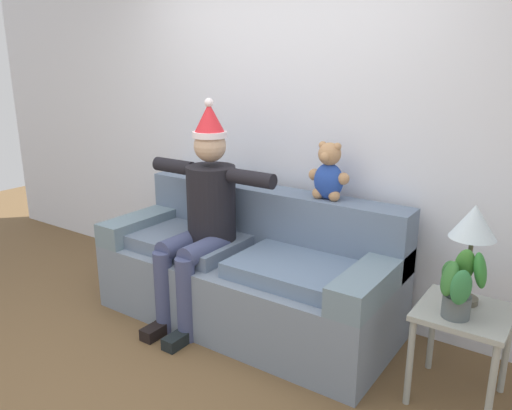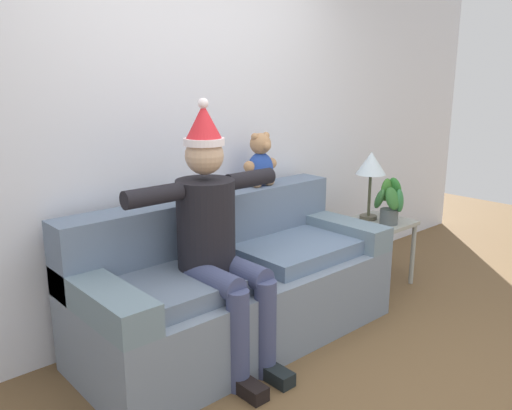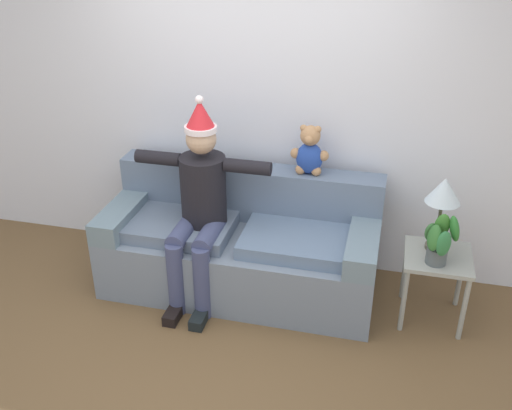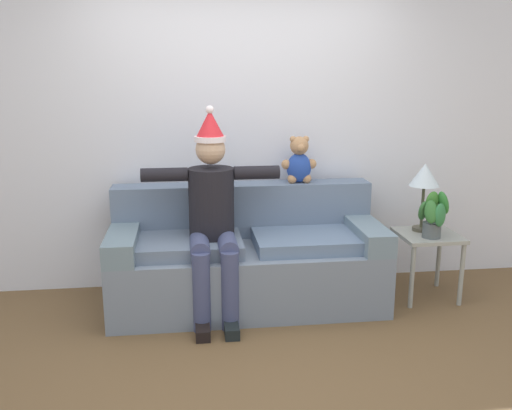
{
  "view_description": "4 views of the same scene",
  "coord_description": "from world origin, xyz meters",
  "px_view_note": "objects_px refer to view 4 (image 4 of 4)",
  "views": [
    {
      "loc": [
        1.92,
        -1.64,
        1.8
      ],
      "look_at": [
        0.14,
        0.92,
        0.9
      ],
      "focal_mm": 35.59,
      "sensor_mm": 36.0,
      "label": 1
    },
    {
      "loc": [
        -2.0,
        -1.39,
        1.68
      ],
      "look_at": [
        0.07,
        0.91,
        0.9
      ],
      "focal_mm": 36.64,
      "sensor_mm": 36.0,
      "label": 2
    },
    {
      "loc": [
        1.05,
        -2.71,
        2.74
      ],
      "look_at": [
        0.15,
        0.89,
        0.8
      ],
      "focal_mm": 41.02,
      "sensor_mm": 36.0,
      "label": 3
    },
    {
      "loc": [
        -0.45,
        -3.1,
        1.81
      ],
      "look_at": [
        0.05,
        0.83,
        0.84
      ],
      "focal_mm": 39.22,
      "sensor_mm": 36.0,
      "label": 4
    }
  ],
  "objects_px": {
    "couch": "(246,259)",
    "teddy_bear": "(299,162)",
    "person_seated": "(212,211)",
    "side_table": "(428,245)",
    "table_lamp": "(424,178)",
    "potted_plant": "(433,215)"
  },
  "relations": [
    {
      "from": "teddy_bear",
      "to": "potted_plant",
      "type": "relative_size",
      "value": 1.02
    },
    {
      "from": "teddy_bear",
      "to": "person_seated",
      "type": "bearing_deg",
      "value": -149.71
    },
    {
      "from": "couch",
      "to": "person_seated",
      "type": "distance_m",
      "value": 0.54
    },
    {
      "from": "couch",
      "to": "teddy_bear",
      "type": "relative_size",
      "value": 5.45
    },
    {
      "from": "teddy_bear",
      "to": "side_table",
      "type": "xyz_separation_m",
      "value": [
        0.99,
        -0.34,
        -0.64
      ]
    },
    {
      "from": "teddy_bear",
      "to": "table_lamp",
      "type": "distance_m",
      "value": 1.0
    },
    {
      "from": "table_lamp",
      "to": "couch",
      "type": "bearing_deg",
      "value": -179.5
    },
    {
      "from": "couch",
      "to": "side_table",
      "type": "height_order",
      "value": "couch"
    },
    {
      "from": "person_seated",
      "to": "potted_plant",
      "type": "distance_m",
      "value": 1.7
    },
    {
      "from": "couch",
      "to": "side_table",
      "type": "bearing_deg",
      "value": -3.16
    },
    {
      "from": "person_seated",
      "to": "couch",
      "type": "bearing_deg",
      "value": 31.93
    },
    {
      "from": "couch",
      "to": "potted_plant",
      "type": "relative_size",
      "value": 5.57
    },
    {
      "from": "teddy_bear",
      "to": "side_table",
      "type": "bearing_deg",
      "value": -18.88
    },
    {
      "from": "table_lamp",
      "to": "person_seated",
      "type": "bearing_deg",
      "value": -173.94
    },
    {
      "from": "side_table",
      "to": "potted_plant",
      "type": "height_order",
      "value": "potted_plant"
    },
    {
      "from": "person_seated",
      "to": "teddy_bear",
      "type": "xyz_separation_m",
      "value": [
        0.73,
        0.43,
        0.28
      ]
    },
    {
      "from": "side_table",
      "to": "table_lamp",
      "type": "relative_size",
      "value": 0.97
    },
    {
      "from": "side_table",
      "to": "potted_plant",
      "type": "distance_m",
      "value": 0.29
    },
    {
      "from": "person_seated",
      "to": "teddy_bear",
      "type": "bearing_deg",
      "value": 30.29
    },
    {
      "from": "couch",
      "to": "person_seated",
      "type": "bearing_deg",
      "value": -148.07
    },
    {
      "from": "couch",
      "to": "person_seated",
      "type": "xyz_separation_m",
      "value": [
        -0.27,
        -0.17,
        0.44
      ]
    },
    {
      "from": "couch",
      "to": "teddy_bear",
      "type": "height_order",
      "value": "teddy_bear"
    }
  ]
}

